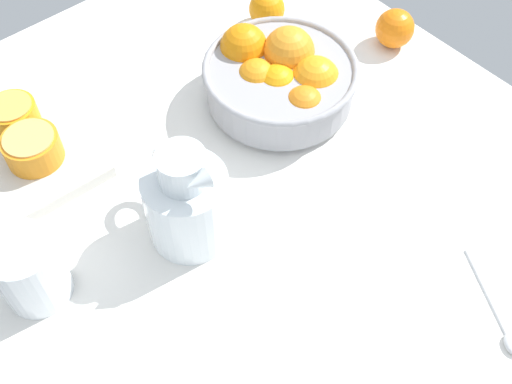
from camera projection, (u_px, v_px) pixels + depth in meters
The scene contains 10 objects.
ground_plane at pixel (273, 201), 96.58cm from camera, with size 119.35×94.63×3.00cm, color white.
fruit_bowl at pixel (281, 79), 103.16cm from camera, with size 25.67×25.67×11.73cm.
juice_pitcher at pixel (187, 206), 86.56cm from camera, with size 15.92×11.84×17.87cm.
juice_glass at pixel (31, 273), 82.03cm from camera, with size 9.08×9.08×10.87cm.
cutting_board at pixel (9, 142), 100.27cm from camera, with size 31.56×20.86×2.16cm, color beige.
orange_half_0 at pixel (32, 148), 95.01cm from camera, with size 8.70×8.70×4.82cm.
orange_half_1 at pixel (13, 115), 99.36cm from camera, with size 7.80×7.80×4.37cm.
loose_orange_0 at pixel (395, 28), 113.00cm from camera, with size 7.05×7.05×7.05cm, color orange.
loose_orange_1 at pixel (267, 9), 116.51cm from camera, with size 6.74×6.74×6.74cm, color orange.
spoon at pixel (500, 318), 82.94cm from camera, with size 15.03×9.01×1.00cm.
Camera 1 is at (40.73, -38.35, 77.28)cm, focal length 43.85 mm.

